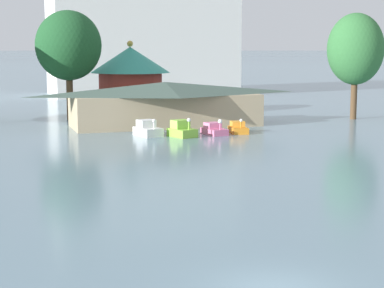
% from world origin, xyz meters
% --- Properties ---
extents(pedal_boat_white, '(2.26, 3.14, 1.62)m').
position_xyz_m(pedal_boat_white, '(5.18, 38.16, 0.55)').
color(pedal_boat_white, white).
rests_on(pedal_boat_white, ground).
extents(pedal_boat_lime, '(2.35, 2.85, 1.74)m').
position_xyz_m(pedal_boat_lime, '(7.86, 36.60, 0.58)').
color(pedal_boat_lime, '#8CCC3F').
rests_on(pedal_boat_lime, ground).
extents(pedal_boat_pink, '(1.91, 2.84, 1.49)m').
position_xyz_m(pedal_boat_pink, '(11.06, 37.17, 0.43)').
color(pedal_boat_pink, pink).
rests_on(pedal_boat_pink, ground).
extents(pedal_boat_orange, '(1.68, 2.61, 1.42)m').
position_xyz_m(pedal_boat_orange, '(13.48, 37.43, 0.43)').
color(pedal_boat_orange, orange).
rests_on(pedal_boat_orange, ground).
extents(boathouse, '(19.74, 7.68, 4.36)m').
position_xyz_m(boathouse, '(8.62, 44.77, 2.28)').
color(boathouse, tan).
rests_on(boathouse, ground).
extents(green_roof_pavilion, '(9.15, 9.15, 8.46)m').
position_xyz_m(green_roof_pavilion, '(7.84, 57.09, 4.31)').
color(green_roof_pavilion, '#993328').
rests_on(green_roof_pavilion, ground).
extents(shoreline_tree_mid, '(7.00, 7.00, 11.62)m').
position_xyz_m(shoreline_tree_mid, '(0.36, 53.36, 7.88)').
color(shoreline_tree_mid, brown).
rests_on(shoreline_tree_mid, ground).
extents(shoreline_tree_right, '(6.04, 6.04, 11.36)m').
position_xyz_m(shoreline_tree_right, '(29.68, 44.54, 7.51)').
color(shoreline_tree_right, brown).
rests_on(shoreline_tree_right, ground).
extents(background_building_block, '(29.56, 15.59, 25.16)m').
position_xyz_m(background_building_block, '(16.53, 88.32, 12.60)').
color(background_building_block, silver).
rests_on(background_building_block, ground).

